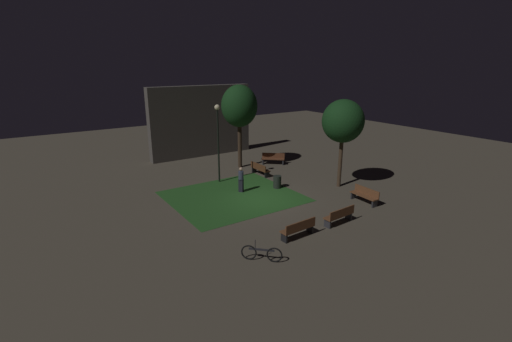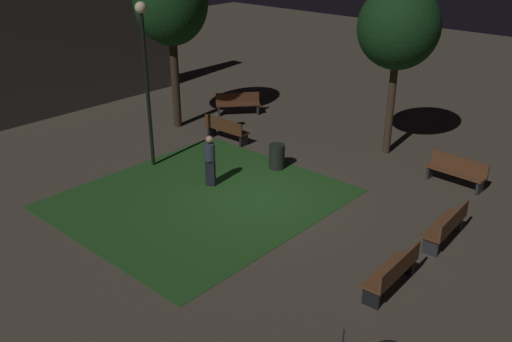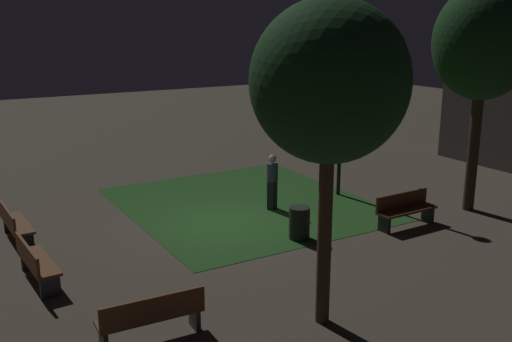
{
  "view_description": "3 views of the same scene",
  "coord_description": "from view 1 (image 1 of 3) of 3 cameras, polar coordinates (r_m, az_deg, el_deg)",
  "views": [
    {
      "loc": [
        -11.4,
        -16.48,
        7.81
      ],
      "look_at": [
        0.05,
        0.63,
        1.61
      ],
      "focal_mm": 25.29,
      "sensor_mm": 36.0,
      "label": 1
    },
    {
      "loc": [
        -10.9,
        -9.55,
        7.45
      ],
      "look_at": [
        -0.49,
        -0.22,
        1.15
      ],
      "focal_mm": 39.4,
      "sensor_mm": 36.0,
      "label": 2
    },
    {
      "loc": [
        13.16,
        -6.68,
        5.26
      ],
      "look_at": [
        -0.04,
        1.12,
        1.28
      ],
      "focal_mm": 40.66,
      "sensor_mm": 36.0,
      "label": 3
    }
  ],
  "objects": [
    {
      "name": "bench_back_row",
      "position": [
        28.85,
        2.73,
        2.02
      ],
      "size": [
        1.67,
        1.55,
        0.88
      ],
      "color": "brown",
      "rests_on": "ground"
    },
    {
      "name": "building_wall_backdrop",
      "position": [
        31.47,
        -8.66,
        7.77
      ],
      "size": [
        9.13,
        0.8,
        6.0
      ],
      "primitive_type": "cube",
      "color": "#4C4742",
      "rests_on": "ground"
    },
    {
      "name": "ground_plane",
      "position": [
        21.51,
        0.84,
        -4.53
      ],
      "size": [
        60.0,
        60.0,
        0.0
      ],
      "primitive_type": "plane",
      "color": "#4C4438"
    },
    {
      "name": "bench_corner",
      "position": [
        18.67,
        13.11,
        -6.82
      ],
      "size": [
        1.82,
        0.58,
        0.88
      ],
      "color": "brown",
      "rests_on": "ground"
    },
    {
      "name": "lamp_post_near_wall",
      "position": [
        23.92,
        -6.05,
        6.26
      ],
      "size": [
        0.36,
        0.36,
        5.24
      ],
      "color": "black",
      "rests_on": "ground"
    },
    {
      "name": "bench_lawn_edge",
      "position": [
        21.82,
        16.84,
        -3.62
      ],
      "size": [
        0.56,
        1.82,
        0.88
      ],
      "color": "brown",
      "rests_on": "ground"
    },
    {
      "name": "pedestrian",
      "position": [
        22.5,
        -2.39,
        -1.27
      ],
      "size": [
        0.32,
        0.34,
        1.61
      ],
      "color": "black",
      "rests_on": "ground"
    },
    {
      "name": "bench_path_side",
      "position": [
        25.97,
        0.58,
        0.37
      ],
      "size": [
        0.52,
        1.81,
        0.88
      ],
      "color": "#512D19",
      "rests_on": "ground"
    },
    {
      "name": "grass_lawn",
      "position": [
        22.04,
        -3.65,
        -4.02
      ],
      "size": [
        7.45,
        6.75,
        0.01
      ],
      "primitive_type": "cube",
      "color": "#23511E",
      "rests_on": "ground"
    },
    {
      "name": "bench_front_left",
      "position": [
        16.95,
        6.76,
        -8.99
      ],
      "size": [
        1.82,
        0.55,
        0.88
      ],
      "color": "brown",
      "rests_on": "ground"
    },
    {
      "name": "tree_near_wall",
      "position": [
        23.38,
        13.6,
        7.61
      ],
      "size": [
        2.64,
        2.64,
        5.66
      ],
      "color": "#423021",
      "rests_on": "ground"
    },
    {
      "name": "tree_back_right",
      "position": [
        27.22,
        -2.65,
        10.14
      ],
      "size": [
        2.71,
        2.71,
        6.29
      ],
      "color": "#38281C",
      "rests_on": "ground"
    },
    {
      "name": "bicycle",
      "position": [
        15.09,
        0.88,
        -12.89
      ],
      "size": [
        1.26,
        1.26,
        0.93
      ],
      "color": "black",
      "rests_on": "ground"
    },
    {
      "name": "trash_bin",
      "position": [
        23.36,
        3.38,
        -1.73
      ],
      "size": [
        0.51,
        0.51,
        0.82
      ],
      "primitive_type": "cylinder",
      "color": "black",
      "rests_on": "ground"
    }
  ]
}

